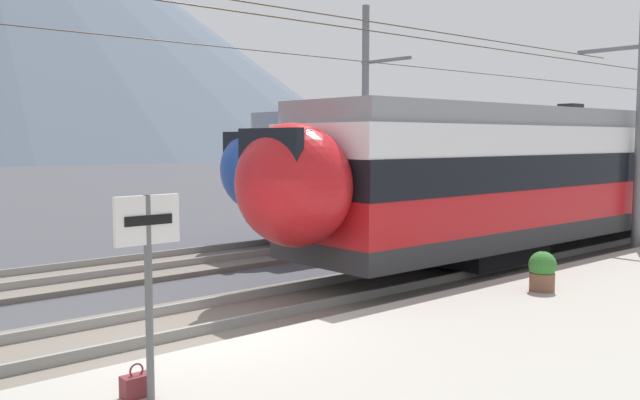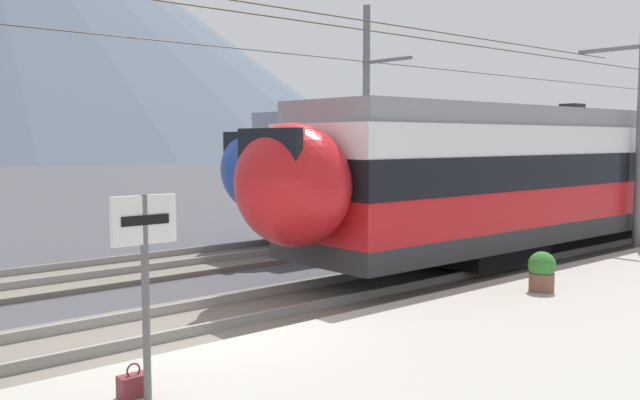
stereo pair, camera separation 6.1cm
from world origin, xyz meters
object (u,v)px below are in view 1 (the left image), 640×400
(train_near_platform, at_px, (626,168))
(platform_sign, at_px, (148,251))
(catenary_mast_mid, at_px, (637,98))
(potted_plant_platform_edge, at_px, (542,270))
(catenary_mast_far_side, at_px, (368,114))
(train_far_track, at_px, (512,162))
(handbag_near_sign, at_px, (137,385))

(train_near_platform, bearing_deg, platform_sign, -169.22)
(catenary_mast_mid, height_order, potted_plant_platform_edge, catenary_mast_mid)
(catenary_mast_mid, xyz_separation_m, catenary_mast_far_side, (-1.32, 8.48, -0.21))
(potted_plant_platform_edge, bearing_deg, catenary_mast_mid, 13.02)
(catenary_mast_mid, height_order, catenary_mast_far_side, catenary_mast_mid)
(train_near_platform, height_order, catenary_mast_far_side, catenary_mast_far_side)
(train_near_platform, distance_m, train_far_track, 5.56)
(train_near_platform, height_order, handbag_near_sign, train_near_platform)
(catenary_mast_mid, relative_size, platform_sign, 20.60)
(train_near_platform, height_order, catenary_mast_mid, catenary_mast_mid)
(train_near_platform, xyz_separation_m, potted_plant_platform_edge, (-9.78, -3.14, -1.45))
(train_far_track, bearing_deg, platform_sign, -156.15)
(handbag_near_sign, bearing_deg, potted_plant_platform_edge, -0.12)
(platform_sign, bearing_deg, train_near_platform, 10.78)
(catenary_mast_mid, distance_m, potted_plant_platform_edge, 7.93)
(train_near_platform, xyz_separation_m, train_far_track, (1.86, 5.24, -0.00))
(train_far_track, bearing_deg, handbag_near_sign, -156.75)
(catenary_mast_mid, bearing_deg, platform_sign, -172.96)
(catenary_mast_mid, xyz_separation_m, platform_sign, (-14.75, -1.82, -2.19))
(train_far_track, xyz_separation_m, handbag_near_sign, (-19.45, -8.36, -1.70))
(platform_sign, relative_size, potted_plant_platform_edge, 3.00)
(potted_plant_platform_edge, bearing_deg, train_near_platform, 17.77)
(platform_sign, bearing_deg, catenary_mast_mid, 7.04)
(train_near_platform, xyz_separation_m, handbag_near_sign, (-17.59, -3.12, -1.71))
(train_far_track, distance_m, platform_sign, 21.22)
(catenary_mast_mid, distance_m, catenary_mast_far_side, 8.58)
(train_near_platform, height_order, train_far_track, same)
(catenary_mast_far_side, height_order, handbag_near_sign, catenary_mast_far_side)
(train_near_platform, distance_m, handbag_near_sign, 17.95)
(potted_plant_platform_edge, bearing_deg, handbag_near_sign, 179.88)
(train_far_track, height_order, catenary_mast_mid, catenary_mast_mid)
(train_far_track, height_order, catenary_mast_far_side, catenary_mast_far_side)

